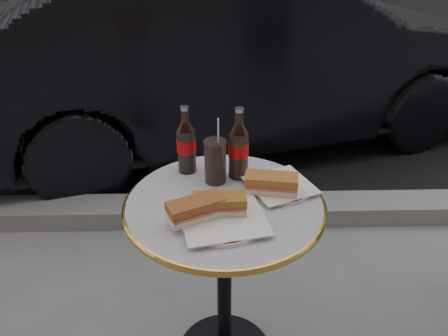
{
  "coord_description": "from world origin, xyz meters",
  "views": [
    {
      "loc": [
        -0.03,
        -1.11,
        1.49
      ],
      "look_at": [
        0.0,
        0.05,
        0.82
      ],
      "focal_mm": 35.0,
      "sensor_mm": 36.0,
      "label": 1
    }
  ],
  "objects_px": {
    "cola_bottle_left": "(186,140)",
    "cola_bottle_right": "(239,143)",
    "bistro_table": "(224,288)",
    "plate_right": "(280,187)",
    "plate_left": "(222,218)",
    "cola_glass": "(215,161)",
    "parked_car": "(241,54)"
  },
  "relations": [
    {
      "from": "cola_bottle_left",
      "to": "cola_bottle_right",
      "type": "relative_size",
      "value": 0.96
    },
    {
      "from": "bistro_table",
      "to": "plate_right",
      "type": "relative_size",
      "value": 3.66
    },
    {
      "from": "plate_right",
      "to": "cola_bottle_left",
      "type": "relative_size",
      "value": 0.85
    },
    {
      "from": "bistro_table",
      "to": "plate_left",
      "type": "height_order",
      "value": "plate_left"
    },
    {
      "from": "cola_bottle_right",
      "to": "cola_glass",
      "type": "bearing_deg",
      "value": -157.25
    },
    {
      "from": "bistro_table",
      "to": "plate_left",
      "type": "relative_size",
      "value": 2.96
    },
    {
      "from": "plate_left",
      "to": "cola_bottle_right",
      "type": "height_order",
      "value": "cola_bottle_right"
    },
    {
      "from": "bistro_table",
      "to": "cola_glass",
      "type": "xyz_separation_m",
      "value": [
        -0.03,
        0.12,
        0.44
      ]
    },
    {
      "from": "bistro_table",
      "to": "parked_car",
      "type": "xyz_separation_m",
      "value": [
        0.17,
        1.97,
        0.28
      ]
    },
    {
      "from": "plate_right",
      "to": "cola_bottle_right",
      "type": "height_order",
      "value": "cola_bottle_right"
    },
    {
      "from": "cola_glass",
      "to": "cola_bottle_left",
      "type": "bearing_deg",
      "value": 142.75
    },
    {
      "from": "plate_left",
      "to": "parked_car",
      "type": "bearing_deg",
      "value": 85.06
    },
    {
      "from": "bistro_table",
      "to": "cola_bottle_right",
      "type": "bearing_deg",
      "value": 71.52
    },
    {
      "from": "cola_bottle_left",
      "to": "parked_car",
      "type": "xyz_separation_m",
      "value": [
        0.29,
        1.78,
        -0.21
      ]
    },
    {
      "from": "plate_left",
      "to": "cola_bottle_left",
      "type": "height_order",
      "value": "cola_bottle_left"
    },
    {
      "from": "cola_bottle_left",
      "to": "parked_car",
      "type": "bearing_deg",
      "value": 80.69
    },
    {
      "from": "cola_bottle_right",
      "to": "bistro_table",
      "type": "bearing_deg",
      "value": -108.48
    },
    {
      "from": "cola_bottle_left",
      "to": "cola_bottle_right",
      "type": "height_order",
      "value": "cola_bottle_right"
    },
    {
      "from": "plate_left",
      "to": "cola_glass",
      "type": "xyz_separation_m",
      "value": [
        -0.02,
        0.22,
        0.07
      ]
    },
    {
      "from": "cola_bottle_left",
      "to": "plate_right",
      "type": "bearing_deg",
      "value": -21.99
    },
    {
      "from": "cola_bottle_right",
      "to": "plate_left",
      "type": "bearing_deg",
      "value": -103.2
    },
    {
      "from": "cola_bottle_right",
      "to": "parked_car",
      "type": "height_order",
      "value": "parked_car"
    },
    {
      "from": "cola_glass",
      "to": "parked_car",
      "type": "relative_size",
      "value": 0.04
    },
    {
      "from": "bistro_table",
      "to": "plate_right",
      "type": "height_order",
      "value": "plate_right"
    },
    {
      "from": "plate_right",
      "to": "bistro_table",
      "type": "bearing_deg",
      "value": -159.57
    },
    {
      "from": "plate_right",
      "to": "cola_bottle_left",
      "type": "height_order",
      "value": "cola_bottle_left"
    },
    {
      "from": "bistro_table",
      "to": "cola_bottle_left",
      "type": "distance_m",
      "value": 0.53
    },
    {
      "from": "cola_bottle_left",
      "to": "parked_car",
      "type": "relative_size",
      "value": 0.06
    },
    {
      "from": "bistro_table",
      "to": "parked_car",
      "type": "relative_size",
      "value": 0.19
    },
    {
      "from": "plate_right",
      "to": "cola_glass",
      "type": "xyz_separation_m",
      "value": [
        -0.21,
        0.05,
        0.07
      ]
    },
    {
      "from": "plate_right",
      "to": "cola_glass",
      "type": "distance_m",
      "value": 0.22
    },
    {
      "from": "bistro_table",
      "to": "plate_right",
      "type": "bearing_deg",
      "value": 20.43
    }
  ]
}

